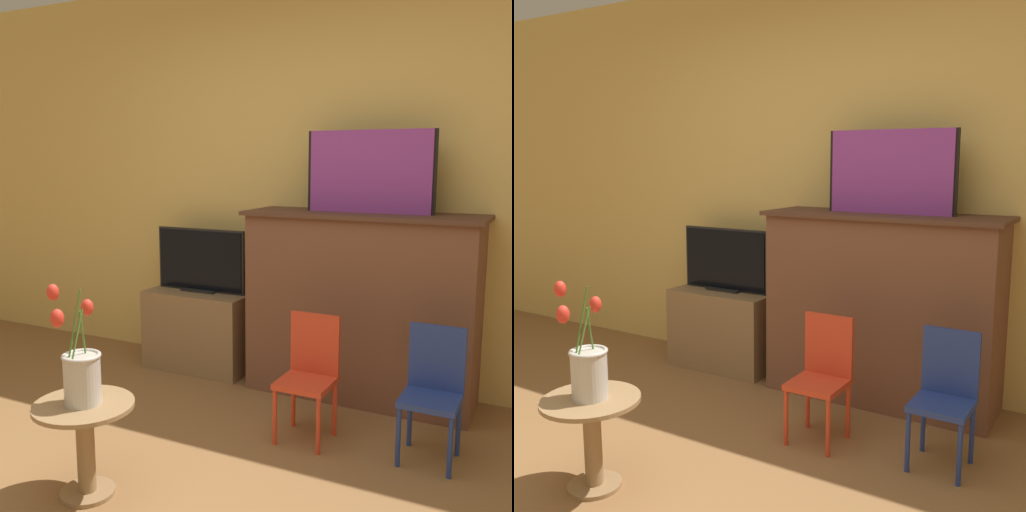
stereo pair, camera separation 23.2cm
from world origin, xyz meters
TOP-DOWN VIEW (x-y plane):
  - wall_back at (0.00, 2.13)m, footprint 8.00×0.06m
  - fireplace_mantel at (0.37, 1.88)m, footprint 1.45×0.49m
  - painting at (0.40, 1.88)m, footprint 0.78×0.03m
  - tv_stand at (-0.80, 1.87)m, footprint 0.75×0.42m
  - tv_monitor at (-0.80, 1.88)m, footprint 0.69×0.12m
  - chair_red at (0.30, 1.21)m, footprint 0.28×0.28m
  - chair_blue at (0.93, 1.27)m, footprint 0.28×0.28m
  - side_table at (-0.36, 0.22)m, footprint 0.44×0.44m
  - vase_tulips at (-0.36, 0.22)m, footprint 0.17×0.25m

SIDE VIEW (x-z plane):
  - tv_stand at x=-0.80m, z-range 0.00..0.56m
  - side_table at x=-0.36m, z-range 0.07..0.50m
  - chair_red at x=0.30m, z-range 0.04..0.70m
  - chair_blue at x=0.93m, z-range 0.04..0.70m
  - vase_tulips at x=-0.36m, z-range 0.31..0.85m
  - fireplace_mantel at x=0.37m, z-range 0.01..1.17m
  - tv_monitor at x=-0.80m, z-range 0.55..0.99m
  - wall_back at x=0.00m, z-range 0.00..2.70m
  - painting at x=0.40m, z-range 1.16..1.65m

